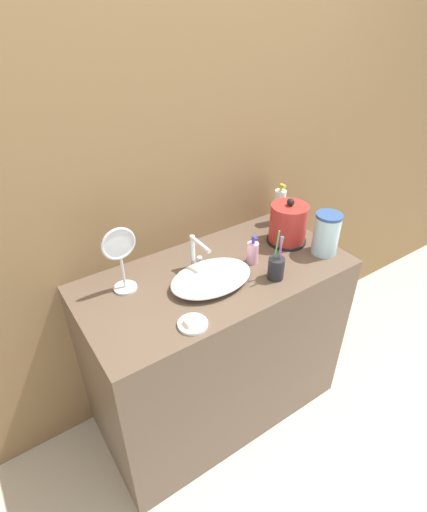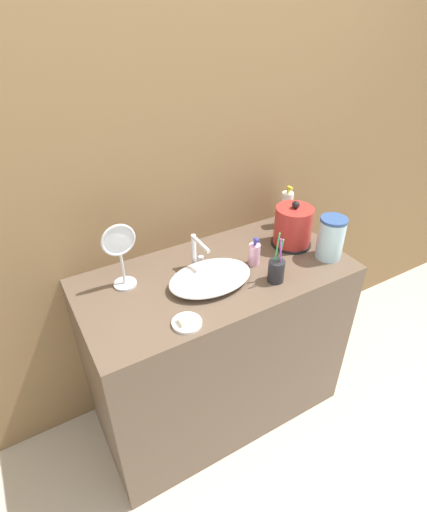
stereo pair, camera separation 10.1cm
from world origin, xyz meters
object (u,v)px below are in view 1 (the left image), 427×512
(faucet, at_px, (196,251))
(shampoo_bottle, at_px, (253,252))
(electric_kettle, at_px, (288,225))
(lotion_bottle, at_px, (279,206))
(toothbrush_cup, at_px, (276,268))
(water_pitcher, at_px, (326,234))
(vanity_mirror, at_px, (120,256))

(faucet, distance_m, shampoo_bottle, 0.26)
(electric_kettle, height_order, lotion_bottle, electric_kettle)
(faucet, relative_size, electric_kettle, 0.70)
(toothbrush_cup, bearing_deg, electric_kettle, 38.76)
(shampoo_bottle, bearing_deg, water_pitcher, -20.17)
(electric_kettle, xyz_separation_m, vanity_mirror, (-0.82, 0.10, 0.07))
(faucet, xyz_separation_m, water_pitcher, (0.57, -0.22, 0.01))
(vanity_mirror, bearing_deg, faucet, -7.81)
(faucet, xyz_separation_m, lotion_bottle, (0.59, 0.12, 0.00))
(electric_kettle, relative_size, water_pitcher, 1.15)
(faucet, distance_m, lotion_bottle, 0.60)
(electric_kettle, height_order, water_pitcher, electric_kettle)
(lotion_bottle, height_order, water_pitcher, lotion_bottle)
(toothbrush_cup, height_order, water_pitcher, toothbrush_cup)
(faucet, bearing_deg, vanity_mirror, 172.19)
(faucet, bearing_deg, water_pitcher, -21.35)
(faucet, relative_size, water_pitcher, 0.80)
(toothbrush_cup, xyz_separation_m, vanity_mirror, (-0.57, 0.29, 0.11))
(water_pitcher, bearing_deg, lotion_bottle, 87.29)
(lotion_bottle, height_order, shampoo_bottle, lotion_bottle)
(toothbrush_cup, bearing_deg, lotion_bottle, 47.04)
(electric_kettle, height_order, vanity_mirror, vanity_mirror)
(water_pitcher, bearing_deg, faucet, 158.65)
(lotion_bottle, height_order, vanity_mirror, vanity_mirror)
(faucet, distance_m, vanity_mirror, 0.34)
(toothbrush_cup, distance_m, shampoo_bottle, 0.15)
(toothbrush_cup, relative_size, shampoo_bottle, 1.65)
(electric_kettle, xyz_separation_m, lotion_bottle, (0.09, 0.17, 0.00))
(vanity_mirror, distance_m, water_pitcher, 0.94)
(faucet, xyz_separation_m, shampoo_bottle, (0.24, -0.10, -0.04))
(lotion_bottle, bearing_deg, electric_kettle, -119.35)
(shampoo_bottle, distance_m, water_pitcher, 0.36)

